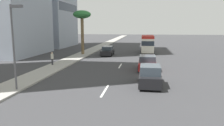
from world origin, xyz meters
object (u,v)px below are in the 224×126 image
at_px(car_fourth, 150,76).
at_px(palm_tree, 82,17).
at_px(car_third, 108,51).
at_px(pedestrian_near_lamp, 52,58).
at_px(street_lamp, 14,37).
at_px(car_lead, 147,63).
at_px(minibus_second, 148,43).

bearing_deg(car_fourth, palm_tree, 30.84).
relative_size(car_third, pedestrian_near_lamp, 2.93).
bearing_deg(street_lamp, palm_tree, 2.84).
height_order(car_lead, street_lamp, street_lamp).
height_order(car_fourth, pedestrian_near_lamp, car_fourth).
distance_m(minibus_second, car_third, 8.43).
bearing_deg(pedestrian_near_lamp, street_lamp, 75.18).
relative_size(car_fourth, palm_tree, 0.56).
relative_size(car_lead, car_fourth, 1.07).
bearing_deg(pedestrian_near_lamp, car_fourth, 123.34).
relative_size(car_lead, minibus_second, 0.65).
relative_size(car_lead, palm_tree, 0.60).
bearing_deg(car_lead, car_fourth, -178.75).
bearing_deg(car_fourth, street_lamp, 107.41).
distance_m(minibus_second, car_fourth, 23.33).
height_order(car_lead, pedestrian_near_lamp, pedestrian_near_lamp).
height_order(car_third, pedestrian_near_lamp, pedestrian_near_lamp).
bearing_deg(car_lead, palm_tree, 42.51).
xyz_separation_m(car_fourth, street_lamp, (-3.10, 9.88, 3.24)).
relative_size(car_lead, street_lamp, 0.70).
bearing_deg(car_fourth, car_third, 19.88).
bearing_deg(car_third, palm_tree, -90.49).
distance_m(car_fourth, pedestrian_near_lamp, 13.78).
bearing_deg(minibus_second, car_lead, 179.22).
distance_m(car_third, street_lamp, 21.90).
xyz_separation_m(car_third, palm_tree, (0.04, 4.33, 5.66)).
xyz_separation_m(car_third, pedestrian_near_lamp, (-10.97, 5.05, 0.27)).
bearing_deg(palm_tree, car_lead, -137.49).
distance_m(car_third, pedestrian_near_lamp, 12.08).
distance_m(car_lead, car_fourth, 6.55).
distance_m(car_lead, minibus_second, 16.79).
xyz_separation_m(minibus_second, car_fourth, (-23.31, 0.08, -0.93)).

